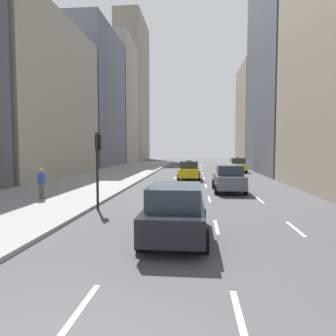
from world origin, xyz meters
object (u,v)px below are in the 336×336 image
at_px(sedan_black_near, 176,211).
at_px(traffic_light_pole, 98,158).
at_px(taxi_second, 189,170).
at_px(taxi_lead, 237,165).
at_px(sedan_silver_behind, 229,178).
at_px(pedestrian_far_walking, 42,182).

xyz_separation_m(sedan_black_near, traffic_light_pole, (-3.95, 4.20, 1.53)).
bearing_deg(traffic_light_pole, taxi_second, 74.15).
height_order(sedan_black_near, traffic_light_pole, traffic_light_pole).
bearing_deg(taxi_lead, traffic_light_pole, -112.30).
bearing_deg(sedan_silver_behind, taxi_second, 110.46).
distance_m(taxi_second, sedan_silver_behind, 8.01).
bearing_deg(pedestrian_far_walking, taxi_second, 58.34).
relative_size(sedan_black_near, pedestrian_far_walking, 2.72).
bearing_deg(taxi_second, taxi_lead, 59.14).
xyz_separation_m(sedan_black_near, pedestrian_far_walking, (-7.59, 5.80, 0.19)).
bearing_deg(taxi_lead, sedan_silver_behind, -99.42).
bearing_deg(pedestrian_far_walking, sedan_silver_behind, 24.82).
distance_m(taxi_second, pedestrian_far_walking, 14.46).
height_order(sedan_black_near, pedestrian_far_walking, pedestrian_far_walking).
xyz_separation_m(sedan_black_near, sedan_silver_behind, (2.80, 10.61, 0.03)).
height_order(sedan_silver_behind, pedestrian_far_walking, pedestrian_far_walking).
distance_m(taxi_lead, pedestrian_far_walking, 25.38).
height_order(taxi_lead, sedan_silver_behind, taxi_lead).
height_order(sedan_silver_behind, traffic_light_pole, traffic_light_pole).
xyz_separation_m(sedan_silver_behind, pedestrian_far_walking, (-10.39, -4.81, 0.16)).
xyz_separation_m(taxi_lead, traffic_light_pole, (-9.55, -23.29, 1.53)).
height_order(taxi_lead, traffic_light_pole, traffic_light_pole).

